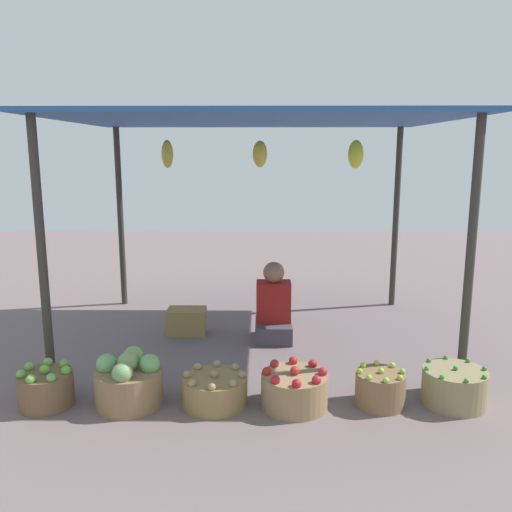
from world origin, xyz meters
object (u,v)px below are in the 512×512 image
Objects in this scene: basket_cabbages at (129,382)px; basket_red_apples at (294,390)px; basket_limes at (380,389)px; basket_green_apples at (46,388)px; wooden_crate_near_vendor at (187,321)px; basket_potatoes at (215,390)px; basket_green_chilies at (454,387)px; vendor_person at (274,310)px.

basket_cabbages reaches higher than basket_red_apples.
basket_red_apples reaches higher than basket_limes.
basket_green_apples is 1.02× the size of wooden_crate_near_vendor.
basket_cabbages is 1.86m from basket_limes.
basket_limes is (1.86, 0.01, -0.04)m from basket_cabbages.
basket_potatoes is at bearing 0.72° from basket_cabbages.
basket_green_apples is 0.80× the size of basket_cabbages.
basket_green_apples is at bearing -178.77° from basket_green_chilies.
basket_cabbages is at bearing 179.20° from basket_red_apples.
basket_green_chilies is at bearing 2.69° from basket_red_apples.
basket_potatoes is 1.24× the size of wooden_crate_near_vendor.
vendor_person is 1.67× the size of basket_green_chilies.
basket_cabbages is at bearing -179.62° from basket_limes.
vendor_person is at bearing 118.39° from basket_limes.
vendor_person is 1.91m from basket_green_chilies.
basket_green_apples is at bearing -139.70° from vendor_person.
basket_green_chilies reaches higher than basket_limes.
basket_limes is at bearing 0.38° from basket_cabbages.
wooden_crate_near_vendor is at bearing 62.69° from basket_green_apples.
wooden_crate_near_vendor is (-1.65, 1.54, 0.00)m from basket_limes.
basket_green_chilies is (1.31, -1.38, -0.16)m from vendor_person.
vendor_person reaches higher than basket_cabbages.
basket_red_apples is at bearing -177.34° from basket_limes.
basket_potatoes is at bearing -108.18° from vendor_person.
basket_potatoes is 1.32× the size of basket_limes.
basket_potatoes is 1.78m from basket_green_chilies.
basket_green_apples is 1.08× the size of basket_limes.
basket_red_apples is at bearing -2.43° from basket_potatoes.
vendor_person is 1.57× the size of basket_cabbages.
basket_cabbages is (-1.10, -1.42, -0.13)m from vendor_person.
vendor_person is at bearing 133.56° from basket_green_chilies.
vendor_person is at bearing 40.30° from basket_green_apples.
basket_red_apples is at bearing 0.29° from basket_green_apples.
wooden_crate_near_vendor is at bearing 136.88° from basket_limes.
basket_green_chilies is (3.02, 0.07, -0.00)m from basket_green_apples.
basket_potatoes is at bearing -179.79° from basket_limes.
wooden_crate_near_vendor is (-0.89, 0.14, -0.17)m from vendor_person.
vendor_person reaches higher than basket_red_apples.
basket_potatoes is 0.59m from basket_red_apples.
basket_cabbages is 1.28× the size of wooden_crate_near_vendor.
basket_green_apples reaches higher than basket_potatoes.
basket_potatoes is (1.24, 0.03, -0.02)m from basket_green_apples.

